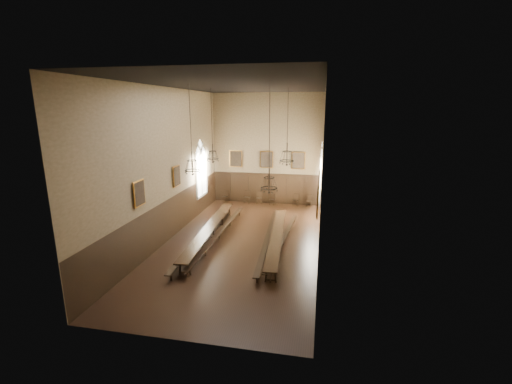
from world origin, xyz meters
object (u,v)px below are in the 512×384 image
(table_left, at_px, (210,233))
(chair_4, at_px, (272,202))
(bench_left_outer, at_px, (201,236))
(chair_0, at_px, (225,199))
(chair_3, at_px, (259,200))
(chandelier_front_right, at_px, (269,181))
(bench_right_outer, at_px, (283,240))
(chandelier_back_right, at_px, (287,156))
(chandelier_front_left, at_px, (192,164))
(chair_6, at_px, (296,202))
(chandelier_back_left, at_px, (213,154))
(bench_right_inner, at_px, (268,239))
(chair_7, at_px, (309,203))
(chair_2, at_px, (247,199))
(table_right, at_px, (277,240))
(bench_left_inner, at_px, (219,235))

(table_left, relative_size, chair_4, 11.33)
(bench_left_outer, distance_m, chair_0, 8.85)
(chair_3, distance_m, chair_4, 1.15)
(chandelier_front_right, bearing_deg, bench_right_outer, 82.95)
(table_left, xyz_separation_m, bench_left_outer, (-0.43, -0.44, -0.10))
(chandelier_back_right, xyz_separation_m, chandelier_front_left, (-4.29, -4.80, 0.14))
(table_left, height_order, chair_6, chair_6)
(chair_6, xyz_separation_m, chandelier_front_left, (-4.47, -10.96, 4.77))
(chandelier_back_right, bearing_deg, chair_6, 88.39)
(chandelier_back_left, distance_m, chandelier_back_right, 4.68)
(chair_4, xyz_separation_m, chandelier_back_right, (1.75, -6.08, 4.64))
(chair_0, xyz_separation_m, chandelier_front_left, (1.56, -10.95, 4.77))
(table_left, height_order, chandelier_back_right, chandelier_back_right)
(bench_right_inner, bearing_deg, chandelier_back_left, 154.05)
(chandelier_back_right, bearing_deg, chandelier_front_left, -131.81)
(chair_0, distance_m, chair_7, 7.09)
(chair_2, bearing_deg, chandelier_back_right, -56.42)
(bench_left_outer, xyz_separation_m, chair_0, (-1.04, 8.79, -0.01))
(bench_right_inner, bearing_deg, bench_left_outer, -174.57)
(chair_3, relative_size, chandelier_front_left, 0.23)
(bench_left_outer, xyz_separation_m, bench_right_inner, (4.02, 0.38, -0.01))
(table_right, distance_m, chair_6, 8.63)
(bench_right_outer, bearing_deg, bench_left_inner, 178.97)
(chair_3, relative_size, chair_7, 1.02)
(table_left, relative_size, bench_right_outer, 1.12)
(bench_right_outer, xyz_separation_m, chair_4, (-1.87, 8.32, 0.01))
(chair_3, relative_size, chandelier_back_left, 0.22)
(chandelier_front_left, distance_m, chandelier_front_right, 4.11)
(bench_left_outer, bearing_deg, chair_4, 70.67)
(bench_right_outer, relative_size, chair_2, 8.91)
(table_right, xyz_separation_m, chair_0, (-5.63, 8.61, -0.08))
(chair_2, bearing_deg, chandelier_front_right, -71.29)
(chandelier_front_right, bearing_deg, bench_left_inner, 137.96)
(bench_right_inner, height_order, chair_0, chair_0)
(chair_7, bearing_deg, chair_0, -178.91)
(chandelier_back_right, height_order, chandelier_front_left, same)
(chair_2, relative_size, chair_7, 1.08)
(bench_left_inner, relative_size, chair_4, 11.59)
(bench_left_outer, distance_m, chandelier_back_left, 5.23)
(chair_4, relative_size, chandelier_back_left, 0.21)
(bench_left_inner, bearing_deg, bench_right_outer, -1.03)
(table_left, relative_size, chair_7, 10.71)
(chandelier_front_right, bearing_deg, chair_2, 107.58)
(table_right, relative_size, bench_right_inner, 0.94)
(bench_left_outer, relative_size, chair_4, 11.56)
(bench_right_outer, relative_size, chair_6, 9.68)
(table_left, bearing_deg, chair_4, 72.40)
(bench_right_inner, bearing_deg, bench_left_inner, 178.29)
(chandelier_front_right, bearing_deg, chair_3, 102.82)
(chair_0, bearing_deg, chandelier_front_left, -66.87)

